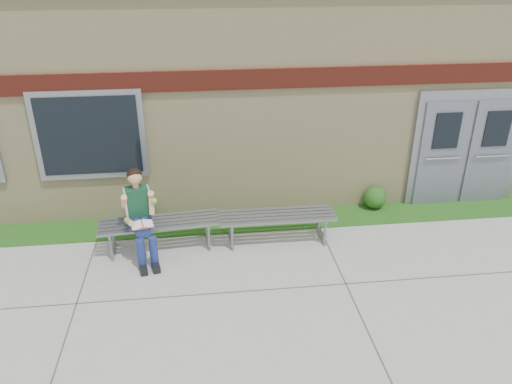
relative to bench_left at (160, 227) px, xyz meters
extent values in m
plane|color=#9E9E99|center=(1.85, -1.88, -0.40)|extent=(80.00, 80.00, 0.00)
cube|color=#254E14|center=(1.85, 0.72, -0.39)|extent=(16.00, 0.80, 0.02)
cube|color=beige|center=(1.85, 4.12, 1.60)|extent=(16.00, 6.00, 4.00)
cube|color=maroon|center=(1.85, 1.09, 2.20)|extent=(16.00, 0.06, 0.35)
cube|color=gray|center=(-1.15, 1.08, 1.30)|extent=(1.90, 0.08, 1.60)
cube|color=black|center=(-1.15, 1.04, 1.30)|extent=(1.70, 0.04, 1.40)
cube|color=gray|center=(5.85, 1.08, 0.75)|extent=(2.20, 0.08, 2.30)
cube|color=slate|center=(5.35, 1.03, 0.65)|extent=(0.92, 0.06, 2.10)
cube|color=slate|center=(6.35, 1.03, 0.65)|extent=(0.92, 0.06, 2.10)
cube|color=gray|center=(0.00, 0.00, 0.10)|extent=(2.03, 0.71, 0.04)
cube|color=gray|center=(-0.80, 0.00, -0.17)|extent=(0.09, 0.56, 0.45)
cube|color=gray|center=(0.80, 0.00, -0.17)|extent=(0.09, 0.56, 0.45)
cube|color=gray|center=(2.00, 0.00, 0.10)|extent=(1.99, 0.57, 0.04)
cube|color=gray|center=(1.20, 0.00, -0.17)|extent=(0.05, 0.55, 0.45)
cube|color=gray|center=(2.80, 0.00, -0.17)|extent=(0.05, 0.55, 0.45)
cube|color=navy|center=(-0.31, -0.06, 0.21)|extent=(0.42, 0.34, 0.18)
cube|color=#0F3823|center=(-0.30, -0.08, 0.55)|extent=(0.39, 0.29, 0.50)
sphere|color=tan|center=(-0.30, -0.09, 0.98)|extent=(0.28, 0.28, 0.23)
sphere|color=black|center=(-0.31, -0.07, 1.01)|extent=(0.29, 0.29, 0.24)
cylinder|color=navy|center=(-0.34, -0.36, 0.23)|extent=(0.26, 0.49, 0.16)
cylinder|color=navy|center=(-0.15, -0.31, 0.23)|extent=(0.26, 0.49, 0.16)
cylinder|color=navy|center=(-0.26, -0.61, -0.13)|extent=(0.13, 0.13, 0.55)
cylinder|color=navy|center=(-0.07, -0.56, -0.13)|extent=(0.13, 0.13, 0.55)
cube|color=black|center=(-0.25, -0.68, -0.34)|extent=(0.17, 0.30, 0.11)
cube|color=black|center=(-0.06, -0.64, -0.34)|extent=(0.17, 0.30, 0.11)
cylinder|color=tan|center=(-0.49, -0.19, 0.61)|extent=(0.15, 0.26, 0.29)
cylinder|color=tan|center=(-0.09, -0.10, 0.61)|extent=(0.15, 0.26, 0.29)
cube|color=white|center=(-0.22, -0.46, 0.34)|extent=(0.38, 0.31, 0.02)
cube|color=#CD4D58|center=(-0.22, -0.46, 0.32)|extent=(0.39, 0.32, 0.01)
sphere|color=#71C634|center=(-0.02, -0.24, 0.62)|extent=(0.09, 0.09, 0.09)
sphere|color=#254E14|center=(-0.32, 0.97, -0.21)|extent=(0.33, 0.33, 0.33)
sphere|color=#254E14|center=(4.09, 0.97, -0.16)|extent=(0.44, 0.44, 0.44)
camera|label=1|loc=(0.75, -7.41, 4.22)|focal=35.00mm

